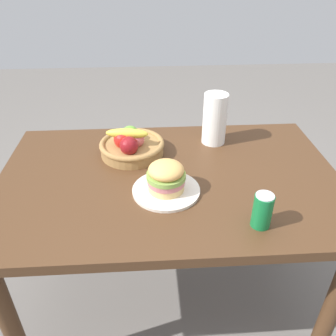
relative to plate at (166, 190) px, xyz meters
name	(u,v)px	position (x,y,z in m)	size (l,w,h in m)	color
ground_plane	(169,293)	(0.02, 0.10, -0.76)	(8.00, 8.00, 0.00)	slate
dining_table	(169,196)	(0.02, 0.10, -0.11)	(1.40, 0.90, 0.75)	#4C301C
plate	(166,190)	(0.00, 0.00, 0.00)	(0.26, 0.26, 0.01)	silver
sandwich	(166,176)	(0.00, 0.00, 0.06)	(0.15, 0.15, 0.12)	#E5BC75
soda_can	(262,211)	(0.31, -0.21, 0.06)	(0.07, 0.07, 0.13)	#147238
fruit_basket	(131,145)	(-0.14, 0.29, 0.04)	(0.29, 0.29, 0.14)	#9E7542
paper_towel_roll	(215,119)	(0.25, 0.38, 0.11)	(0.11, 0.11, 0.24)	white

